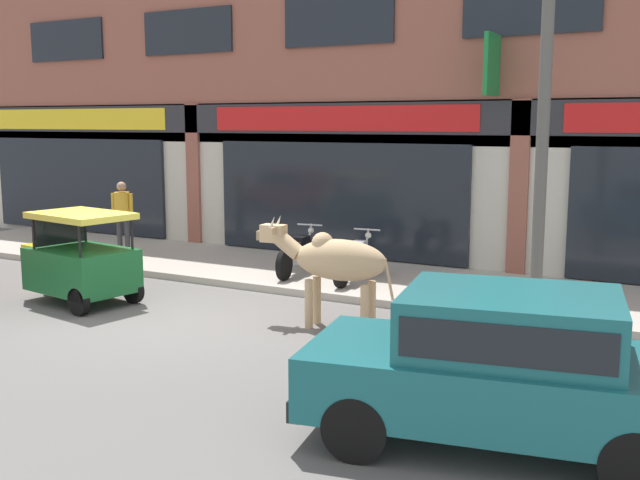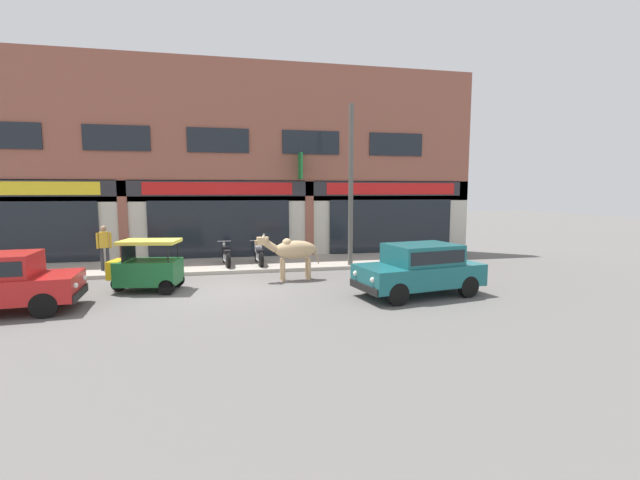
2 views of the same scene
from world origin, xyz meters
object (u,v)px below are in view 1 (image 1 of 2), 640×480
cow (334,260)px  pedestrian (122,211)px  car_1 (502,361)px  motorcycle_0 (298,254)px  motorcycle_1 (355,260)px  utility_pole (544,110)px  auto_rickshaw (79,264)px

cow → pedestrian: (-6.38, 2.43, 0.11)m
car_1 → motorcycle_0: car_1 is taller
cow → motorcycle_0: size_ratio=1.19×
motorcycle_0 → motorcycle_1: same height
motorcycle_0 → utility_pole: bearing=-10.8°
pedestrian → cow: bearing=-20.9°
motorcycle_1 → utility_pole: (3.42, -0.84, 2.63)m
cow → pedestrian: bearing=159.1°
cow → motorcycle_0: 3.44m
auto_rickshaw → motorcycle_1: 4.77m
car_1 → utility_pole: utility_pole is taller
cow → auto_rickshaw: size_ratio=1.03×
car_1 → utility_pole: bearing=99.2°
auto_rickshaw → motorcycle_0: (2.27, 3.28, -0.14)m
car_1 → auto_rickshaw: (-7.66, 2.16, -0.15)m
car_1 → motorcycle_1: (-4.16, 5.39, -0.30)m
cow → car_1: bearing=-41.0°
motorcycle_0 → cow: bearing=-50.6°
motorcycle_1 → car_1: bearing=-52.3°
auto_rickshaw → pedestrian: bearing=122.3°
auto_rickshaw → car_1: bearing=-15.7°
motorcycle_1 → utility_pole: size_ratio=0.30×
motorcycle_0 → motorcycle_1: (1.23, -0.05, 0.00)m
cow → motorcycle_1: size_ratio=1.19×
car_1 → auto_rickshaw: auto_rickshaw is taller
cow → car_1: cow is taller
cow → utility_pole: bearing=35.0°
car_1 → motorcycle_1: bearing=127.7°
motorcycle_1 → pedestrian: (-5.44, -0.15, 0.60)m
auto_rickshaw → pedestrian: size_ratio=1.30×
cow → motorcycle_1: cow is taller
motorcycle_1 → motorcycle_0: bearing=177.8°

